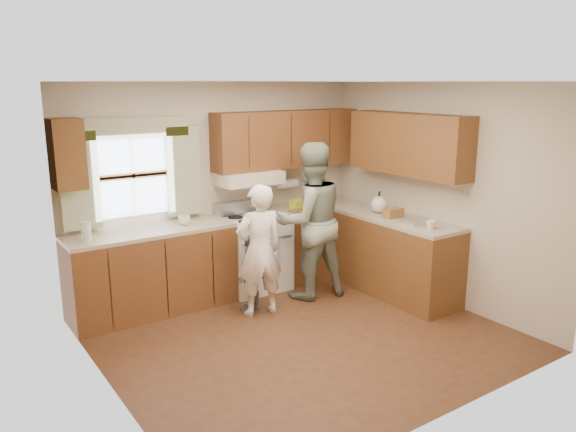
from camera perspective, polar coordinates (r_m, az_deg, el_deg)
room at (r=5.38m, az=1.53°, el=0.08°), size 3.80×3.80×3.80m
kitchen_fixtures at (r=6.67m, az=0.37°, el=-0.91°), size 3.80×2.25×2.15m
stove at (r=6.90m, az=-3.50°, el=-3.66°), size 0.76×0.67×1.07m
woman_left at (r=6.06m, az=-2.94°, el=-3.52°), size 0.57×0.42×1.45m
woman_right at (r=6.54m, az=2.23°, el=-0.52°), size 0.99×0.82×1.83m
child at (r=6.25m, az=-3.70°, el=-5.80°), size 0.55×0.44×0.87m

